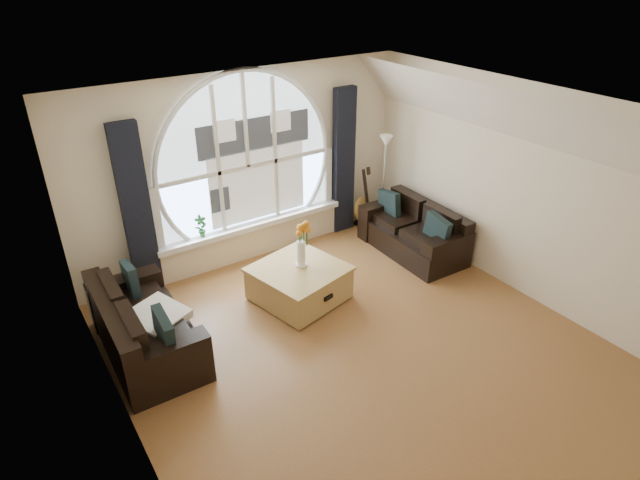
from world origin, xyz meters
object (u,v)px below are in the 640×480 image
(guitar, at_px, (363,196))
(sofa_left, at_px, (145,323))
(vase_flowers, at_px, (301,239))
(floor_lamp, at_px, (383,185))
(coffee_chest, at_px, (299,282))
(sofa_right, at_px, (413,228))
(potted_plant, at_px, (201,226))

(guitar, bearing_deg, sofa_left, -171.01)
(sofa_left, xyz_separation_m, vase_flowers, (2.02, -0.03, 0.46))
(sofa_left, xyz_separation_m, guitar, (3.95, 1.16, 0.13))
(sofa_left, height_order, guitar, guitar)
(sofa_left, distance_m, floor_lamp, 4.19)
(guitar, bearing_deg, floor_lamp, -74.97)
(coffee_chest, bearing_deg, floor_lamp, 10.03)
(sofa_right, xyz_separation_m, potted_plant, (-2.81, 1.22, 0.31))
(sofa_left, xyz_separation_m, floor_lamp, (4.09, 0.83, 0.40))
(potted_plant, bearing_deg, coffee_chest, -60.94)
(guitar, bearing_deg, vase_flowers, -155.62)
(vase_flowers, xyz_separation_m, guitar, (1.93, 1.19, -0.33))
(coffee_chest, relative_size, potted_plant, 3.24)
(coffee_chest, height_order, guitar, guitar)
(vase_flowers, bearing_deg, guitar, 31.70)
(sofa_right, distance_m, potted_plant, 3.08)
(coffee_chest, xyz_separation_m, floor_lamp, (2.12, 0.89, 0.54))
(sofa_left, distance_m, vase_flowers, 2.08)
(sofa_right, relative_size, potted_plant, 5.04)
(vase_flowers, height_order, potted_plant, vase_flowers)
(floor_lamp, relative_size, potted_plant, 4.97)
(sofa_right, xyz_separation_m, guitar, (-0.09, 1.11, 0.13))
(vase_flowers, relative_size, guitar, 0.66)
(coffee_chest, xyz_separation_m, potted_plant, (-0.74, 1.33, 0.46))
(coffee_chest, relative_size, vase_flowers, 1.49)
(sofa_left, relative_size, vase_flowers, 2.47)
(coffee_chest, relative_size, floor_lamp, 0.65)
(floor_lamp, xyz_separation_m, potted_plant, (-2.86, 0.44, -0.09))
(vase_flowers, relative_size, potted_plant, 2.18)
(sofa_right, relative_size, vase_flowers, 2.32)
(coffee_chest, relative_size, guitar, 0.98)
(sofa_right, bearing_deg, sofa_left, -177.68)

